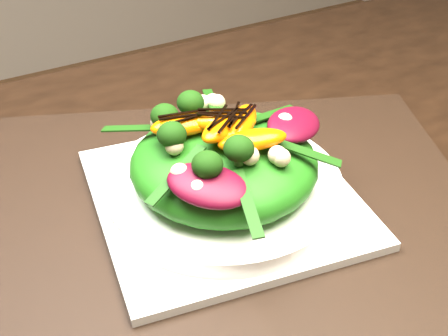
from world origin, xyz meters
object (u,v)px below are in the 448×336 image
dining_table (190,271)px  salad_bowl (224,186)px  lettuce_mound (224,163)px  plate_base (224,197)px  orange_segment (212,122)px  placemat (224,202)px

dining_table → salad_bowl: 0.10m
salad_bowl → lettuce_mound: bearing=0.0°
dining_table → plate_base: bearing=38.1°
plate_base → lettuce_mound: size_ratio=1.37×
plate_base → orange_segment: bearing=100.4°
dining_table → salad_bowl: (0.07, 0.05, 0.04)m
placemat → salad_bowl: (0.00, 0.00, 0.02)m
dining_table → orange_segment: 0.15m
dining_table → plate_base: size_ratio=6.03×
placemat → orange_segment: orange_segment is taller
placemat → orange_segment: 0.10m
salad_bowl → orange_segment: bearing=100.4°
plate_base → salad_bowl: 0.01m
dining_table → lettuce_mound: dining_table is taller
plate_base → lettuce_mound: bearing=0.0°
salad_bowl → orange_segment: 0.07m
lettuce_mound → orange_segment: (-0.00, 0.02, 0.04)m
lettuce_mound → orange_segment: size_ratio=2.85×
placemat → plate_base: (0.00, 0.00, 0.01)m
dining_table → orange_segment: dining_table is taller
placemat → orange_segment: bearing=100.4°
dining_table → salad_bowl: size_ratio=6.39×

